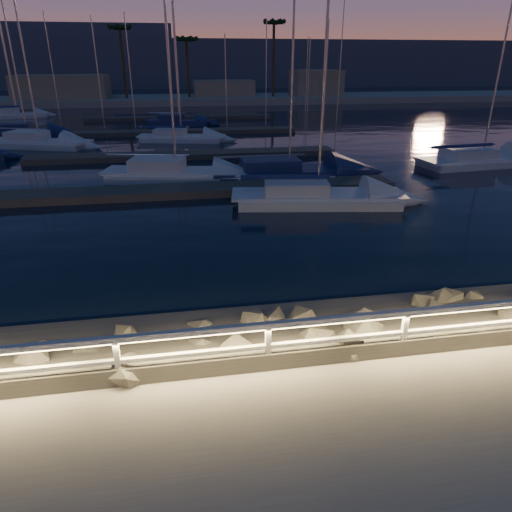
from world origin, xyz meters
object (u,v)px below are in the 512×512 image
at_px(guard_rail, 216,340).
at_px(sailboat_j, 37,142).
at_px(sailboat_b, 172,172).
at_px(sailboat_i, 25,132).
at_px(sailboat_d, 285,171).
at_px(sailboat_h, 479,159).
at_px(sailboat_n, 178,121).
at_px(sailboat_m, 15,114).
at_px(sailboat_c, 313,196).
at_px(sailboat_k, 179,137).

bearing_deg(guard_rail, sailboat_j, 109.78).
bearing_deg(sailboat_b, sailboat_j, 142.33).
bearing_deg(guard_rail, sailboat_i, 110.36).
bearing_deg(sailboat_i, sailboat_d, -50.38).
height_order(sailboat_b, sailboat_h, sailboat_h).
distance_m(sailboat_j, sailboat_n, 16.95).
height_order(sailboat_b, sailboat_m, sailboat_b).
bearing_deg(sailboat_j, sailboat_m, 129.81).
bearing_deg(sailboat_m, sailboat_h, -59.29).
relative_size(sailboat_i, sailboat_j, 0.87).
bearing_deg(guard_rail, sailboat_b, 92.58).
distance_m(guard_rail, sailboat_c, 14.46).
distance_m(sailboat_c, sailboat_i, 32.75).
xyz_separation_m(sailboat_c, sailboat_k, (-6.17, 20.42, -0.03)).
relative_size(sailboat_i, sailboat_k, 0.97).
height_order(sailboat_j, sailboat_m, sailboat_j).
bearing_deg(sailboat_m, sailboat_c, -76.02).
bearing_deg(sailboat_h, sailboat_j, 152.25).
xyz_separation_m(sailboat_b, sailboat_c, (6.78, -6.16, -0.03)).
xyz_separation_m(sailboat_b, sailboat_n, (0.63, 25.66, -0.05)).
relative_size(sailboat_c, sailboat_h, 0.93).
relative_size(sailboat_b, sailboat_j, 1.01).
relative_size(sailboat_d, sailboat_k, 1.23).
height_order(sailboat_i, sailboat_m, sailboat_i).
distance_m(sailboat_d, sailboat_j, 22.29).
xyz_separation_m(guard_rail, sailboat_c, (5.91, 13.16, -0.94)).
relative_size(sailboat_d, sailboat_m, 1.28).
xyz_separation_m(sailboat_b, sailboat_d, (6.65, -0.70, -0.02)).
relative_size(sailboat_k, sailboat_m, 1.04).
bearing_deg(sailboat_h, sailboat_c, -159.13).
relative_size(sailboat_j, sailboat_m, 1.16).
bearing_deg(sailboat_b, sailboat_k, 100.45).
height_order(guard_rail, sailboat_i, sailboat_i).
xyz_separation_m(sailboat_i, sailboat_m, (-5.51, 16.10, -0.00)).
bearing_deg(sailboat_c, sailboat_n, 109.85).
bearing_deg(sailboat_i, sailboat_h, -34.38).
height_order(sailboat_h, sailboat_n, sailboat_h).
distance_m(guard_rail, sailboat_m, 58.45).
bearing_deg(sailboat_m, sailboat_n, -44.61).
height_order(sailboat_j, sailboat_n, sailboat_j).
relative_size(sailboat_c, sailboat_n, 1.17).
bearing_deg(sailboat_n, sailboat_i, -140.67).
bearing_deg(sailboat_k, sailboat_j, -162.25).
bearing_deg(sailboat_b, sailboat_d, 6.93).
xyz_separation_m(sailboat_d, sailboat_k, (-6.04, 14.96, -0.04)).
distance_m(sailboat_c, sailboat_k, 21.33).
distance_m(sailboat_h, sailboat_i, 38.76).
bearing_deg(sailboat_j, sailboat_b, -30.92).
relative_size(guard_rail, sailboat_b, 3.06).
height_order(sailboat_h, sailboat_j, sailboat_h).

